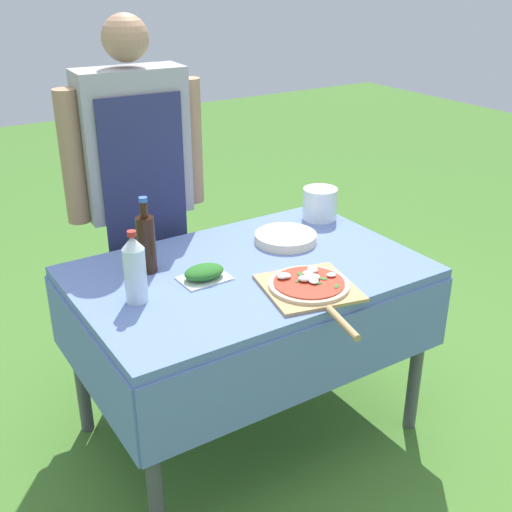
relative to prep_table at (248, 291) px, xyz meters
name	(u,v)px	position (x,y,z in m)	size (l,w,h in m)	color
ground_plane	(249,427)	(0.00, 0.00, -0.64)	(12.00, 12.00, 0.00)	#477A2D
prep_table	(248,291)	(0.00, 0.00, 0.00)	(1.27, 0.84, 0.73)	#607AB7
person_cook	(137,180)	(-0.16, 0.61, 0.30)	(0.59, 0.22, 1.58)	#4C4C51
pizza_on_peel	(310,286)	(0.09, -0.26, 0.11)	(0.36, 0.52, 0.05)	tan
oil_bottle	(146,243)	(-0.32, 0.17, 0.21)	(0.07, 0.07, 0.28)	black
water_bottle	(135,269)	(-0.44, -0.01, 0.21)	(0.07, 0.07, 0.25)	silver
herb_container	(204,273)	(-0.18, 0.01, 0.12)	(0.18, 0.13, 0.05)	silver
mixing_tub	(320,204)	(0.53, 0.25, 0.16)	(0.15, 0.15, 0.14)	silver
plate_stack	(286,238)	(0.26, 0.12, 0.11)	(0.25, 0.25, 0.03)	beige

